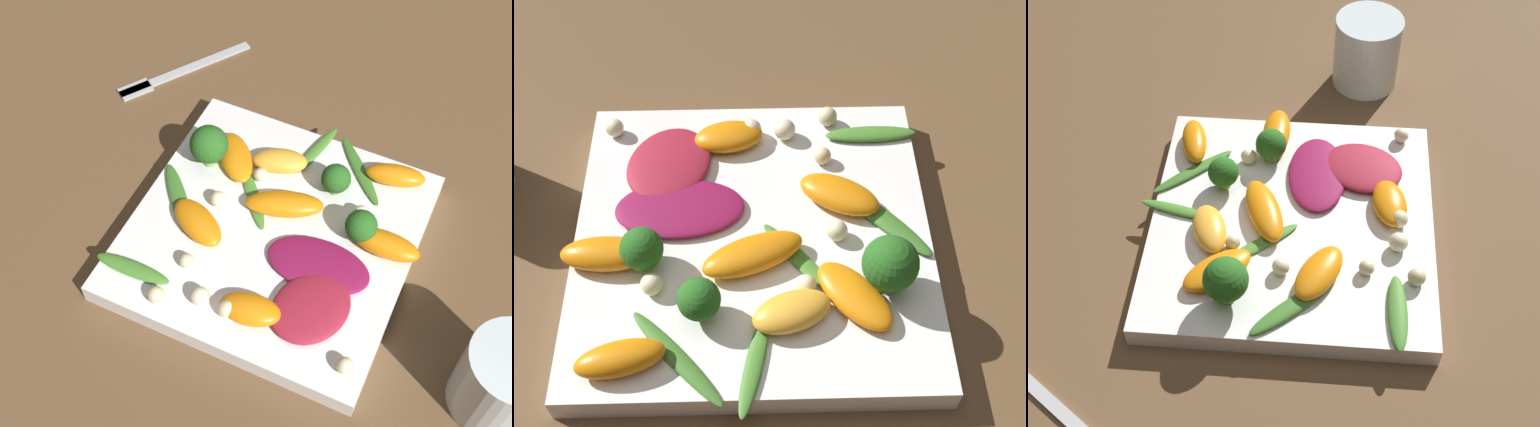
% 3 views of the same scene
% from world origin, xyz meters
% --- Properties ---
extents(ground_plane, '(2.40, 2.40, 0.00)m').
position_xyz_m(ground_plane, '(0.00, 0.00, 0.00)').
color(ground_plane, brown).
extents(plate, '(0.27, 0.27, 0.02)m').
position_xyz_m(plate, '(0.00, 0.00, 0.01)').
color(plate, white).
rests_on(plate, ground_plane).
extents(radicchio_leaf_0, '(0.06, 0.10, 0.01)m').
position_xyz_m(radicchio_leaf_0, '(-0.02, -0.06, 0.03)').
color(radicchio_leaf_0, maroon).
rests_on(radicchio_leaf_0, plate).
extents(radicchio_leaf_1, '(0.10, 0.09, 0.01)m').
position_xyz_m(radicchio_leaf_1, '(-0.07, -0.07, 0.03)').
color(radicchio_leaf_1, maroon).
rests_on(radicchio_leaf_1, plate).
extents(orange_segment_0, '(0.04, 0.06, 0.02)m').
position_xyz_m(orange_segment_0, '(-0.09, -0.02, 0.03)').
color(orange_segment_0, orange).
rests_on(orange_segment_0, plate).
extents(orange_segment_1, '(0.04, 0.07, 0.02)m').
position_xyz_m(orange_segment_1, '(0.11, -0.09, 0.03)').
color(orange_segment_1, orange).
rests_on(orange_segment_1, plate).
extents(orange_segment_2, '(0.03, 0.07, 0.02)m').
position_xyz_m(orange_segment_2, '(0.02, -0.11, 0.03)').
color(orange_segment_2, orange).
rests_on(orange_segment_2, plate).
extents(orange_segment_3, '(0.06, 0.07, 0.02)m').
position_xyz_m(orange_segment_3, '(-0.03, 0.07, 0.03)').
color(orange_segment_3, orange).
rests_on(orange_segment_3, plate).
extents(orange_segment_4, '(0.05, 0.06, 0.02)m').
position_xyz_m(orange_segment_4, '(0.08, 0.03, 0.03)').
color(orange_segment_4, '#FCAD33').
rests_on(orange_segment_4, plate).
extents(orange_segment_5, '(0.06, 0.08, 0.02)m').
position_xyz_m(orange_segment_5, '(0.03, -0.00, 0.03)').
color(orange_segment_5, orange).
rests_on(orange_segment_5, plate).
extents(orange_segment_6, '(0.07, 0.07, 0.01)m').
position_xyz_m(orange_segment_6, '(0.06, 0.07, 0.03)').
color(orange_segment_6, orange).
rests_on(orange_segment_6, plate).
extents(broccoli_floret_0, '(0.04, 0.04, 0.05)m').
position_xyz_m(broccoli_floret_0, '(0.05, 0.10, 0.05)').
color(broccoli_floret_0, '#84AD5B').
rests_on(broccoli_floret_0, plate).
extents(broccoli_floret_1, '(0.03, 0.03, 0.04)m').
position_xyz_m(broccoli_floret_1, '(0.07, -0.04, 0.04)').
color(broccoli_floret_1, '#7A9E51').
rests_on(broccoli_floret_1, plate).
extents(broccoli_floret_2, '(0.03, 0.03, 0.04)m').
position_xyz_m(broccoli_floret_2, '(0.03, -0.08, 0.04)').
color(broccoli_floret_2, '#7A9E51').
rests_on(broccoli_floret_2, plate).
extents(arugula_sprig_0, '(0.08, 0.03, 0.00)m').
position_xyz_m(arugula_sprig_0, '(0.11, -0.00, 0.03)').
color(arugula_sprig_0, '#47842D').
rests_on(arugula_sprig_0, plate).
extents(arugula_sprig_1, '(0.08, 0.07, 0.00)m').
position_xyz_m(arugula_sprig_1, '(0.11, -0.05, 0.03)').
color(arugula_sprig_1, '#3D7528').
rests_on(arugula_sprig_1, plate).
extents(arugula_sprig_2, '(0.02, 0.08, 0.01)m').
position_xyz_m(arugula_sprig_2, '(-0.10, 0.10, 0.03)').
color(arugula_sprig_2, '#47842D').
rests_on(arugula_sprig_2, plate).
extents(arugula_sprig_3, '(0.08, 0.07, 0.01)m').
position_xyz_m(arugula_sprig_3, '(-0.01, 0.10, 0.03)').
color(arugula_sprig_3, '#3D7528').
rests_on(arugula_sprig_3, plate).
extents(arugula_sprig_4, '(0.07, 0.06, 0.00)m').
position_xyz_m(arugula_sprig_4, '(0.03, 0.03, 0.03)').
color(arugula_sprig_4, '#47842D').
rests_on(arugula_sprig_4, plate).
extents(macadamia_nut_0, '(0.02, 0.02, 0.02)m').
position_xyz_m(macadamia_nut_0, '(-0.10, 0.03, 0.03)').
color(macadamia_nut_0, beige).
rests_on(macadamia_nut_0, plate).
extents(macadamia_nut_1, '(0.01, 0.01, 0.01)m').
position_xyz_m(macadamia_nut_1, '(-0.07, 0.06, 0.03)').
color(macadamia_nut_1, beige).
rests_on(macadamia_nut_1, plate).
extents(macadamia_nut_2, '(0.02, 0.02, 0.02)m').
position_xyz_m(macadamia_nut_2, '(0.05, -0.07, 0.03)').
color(macadamia_nut_2, beige).
rests_on(macadamia_nut_2, plate).
extents(macadamia_nut_3, '(0.02, 0.02, 0.02)m').
position_xyz_m(macadamia_nut_3, '(-0.10, 0.00, 0.03)').
color(macadamia_nut_3, beige).
rests_on(macadamia_nut_3, plate).
extents(macadamia_nut_4, '(0.02, 0.02, 0.02)m').
position_xyz_m(macadamia_nut_4, '(-0.12, 0.07, 0.03)').
color(macadamia_nut_4, beige).
rests_on(macadamia_nut_4, plate).
extents(macadamia_nut_5, '(0.01, 0.01, 0.01)m').
position_xyz_m(macadamia_nut_5, '(0.05, 0.04, 0.03)').
color(macadamia_nut_5, beige).
rests_on(macadamia_nut_5, plate).
extents(macadamia_nut_6, '(0.02, 0.02, 0.02)m').
position_xyz_m(macadamia_nut_6, '(-0.11, -0.12, 0.03)').
color(macadamia_nut_6, beige).
rests_on(macadamia_nut_6, plate).
extents(macadamia_nut_7, '(0.02, 0.02, 0.02)m').
position_xyz_m(macadamia_nut_7, '(0.01, 0.06, 0.03)').
color(macadamia_nut_7, beige).
rests_on(macadamia_nut_7, plate).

